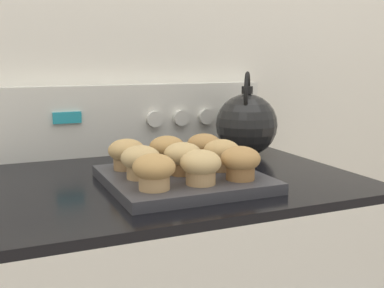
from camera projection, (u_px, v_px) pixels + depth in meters
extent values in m
cube|color=silver|center=(123.00, 47.00, 1.33)|extent=(8.00, 0.05, 2.40)
cube|color=black|center=(168.00, 179.00, 1.08)|extent=(0.79, 0.63, 0.02)
cube|color=silver|center=(130.00, 119.00, 1.32)|extent=(0.78, 0.05, 0.19)
cube|color=teal|center=(67.00, 118.00, 1.22)|extent=(0.07, 0.01, 0.03)
cylinder|color=silver|center=(155.00, 119.00, 1.31)|extent=(0.04, 0.02, 0.04)
cylinder|color=silver|center=(181.00, 118.00, 1.34)|extent=(0.04, 0.02, 0.04)
cylinder|color=silver|center=(206.00, 117.00, 1.37)|extent=(0.04, 0.02, 0.04)
cylinder|color=silver|center=(230.00, 115.00, 1.40)|extent=(0.04, 0.02, 0.04)
cube|color=#38383D|center=(182.00, 179.00, 0.99)|extent=(0.31, 0.31, 0.02)
cylinder|color=tan|center=(154.00, 181.00, 0.87)|extent=(0.06, 0.06, 0.03)
ellipsoid|color=tan|center=(154.00, 167.00, 0.87)|extent=(0.08, 0.08, 0.05)
cylinder|color=tan|center=(200.00, 176.00, 0.91)|extent=(0.06, 0.06, 0.03)
ellipsoid|color=tan|center=(200.00, 163.00, 0.90)|extent=(0.08, 0.08, 0.05)
cylinder|color=olive|center=(240.00, 171.00, 0.94)|extent=(0.06, 0.06, 0.03)
ellipsoid|color=#B2844C|center=(241.00, 159.00, 0.94)|extent=(0.08, 0.08, 0.05)
cylinder|color=tan|center=(141.00, 170.00, 0.95)|extent=(0.06, 0.06, 0.03)
ellipsoid|color=tan|center=(141.00, 158.00, 0.95)|extent=(0.08, 0.08, 0.05)
cylinder|color=olive|center=(181.00, 166.00, 0.99)|extent=(0.06, 0.06, 0.03)
ellipsoid|color=tan|center=(181.00, 154.00, 0.98)|extent=(0.08, 0.08, 0.05)
cylinder|color=#A37A4C|center=(222.00, 162.00, 1.02)|extent=(0.06, 0.06, 0.03)
ellipsoid|color=tan|center=(222.00, 151.00, 1.02)|extent=(0.08, 0.08, 0.05)
cylinder|color=#A37A4C|center=(127.00, 162.00, 1.03)|extent=(0.06, 0.06, 0.03)
ellipsoid|color=tan|center=(126.00, 150.00, 1.03)|extent=(0.08, 0.08, 0.05)
cylinder|color=tan|center=(167.00, 158.00, 1.07)|extent=(0.06, 0.06, 0.03)
ellipsoid|color=tan|center=(167.00, 147.00, 1.07)|extent=(0.08, 0.08, 0.05)
cylinder|color=olive|center=(204.00, 155.00, 1.10)|extent=(0.06, 0.06, 0.03)
ellipsoid|color=#B2844C|center=(204.00, 144.00, 1.10)|extent=(0.08, 0.08, 0.05)
sphere|color=black|center=(246.00, 125.00, 1.28)|extent=(0.16, 0.16, 0.16)
cylinder|color=black|center=(247.00, 90.00, 1.27)|extent=(0.03, 0.03, 0.02)
cone|color=black|center=(248.00, 114.00, 1.35)|extent=(0.08, 0.09, 0.07)
torus|color=black|center=(247.00, 95.00, 1.27)|extent=(0.08, 0.11, 0.13)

